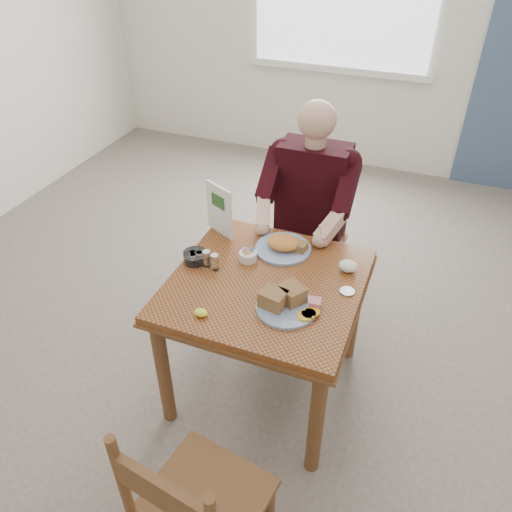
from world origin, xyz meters
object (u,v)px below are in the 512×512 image
at_px(near_plate, 286,301).
at_px(far_plate, 284,245).
at_px(chair_near, 196,510).
at_px(table, 266,298).
at_px(diner, 309,201).
at_px(chair_far, 309,240).

distance_m(near_plate, far_plate, 0.44).
bearing_deg(chair_near, table, 96.07).
xyz_separation_m(diner, far_plate, (-0.00, -0.43, -0.03)).
relative_size(chair_near, near_plate, 2.72).
relative_size(diner, far_plate, 4.19).
height_order(table, near_plate, near_plate).
bearing_deg(table, diner, 90.00).
height_order(chair_near, diner, diner).
height_order(table, diner, diner).
height_order(chair_far, near_plate, chair_far).
bearing_deg(near_plate, chair_near, -92.75).
relative_size(table, far_plate, 2.78).
height_order(near_plate, far_plate, near_plate).
distance_m(diner, near_plate, 0.86).
bearing_deg(chair_near, chair_far, 93.38).
height_order(table, far_plate, far_plate).
relative_size(chair_near, far_plate, 2.87).
distance_m(table, chair_far, 0.81).
bearing_deg(table, far_plate, 90.17).
relative_size(chair_far, near_plate, 2.72).
bearing_deg(far_plate, table, -89.83).
distance_m(table, far_plate, 0.31).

